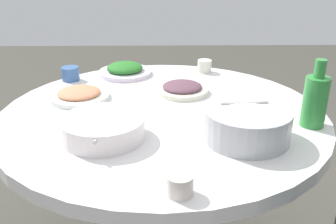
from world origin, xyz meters
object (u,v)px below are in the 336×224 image
object	(u,v)px
dish_greens	(125,70)
tea_cup_far	(205,66)
green_bottle	(315,100)
rice_bowl	(247,124)
tea_cup_side	(180,185)
dish_eggplant	(182,88)
tea_cup_near	(70,74)
round_dining_table	(163,138)
dish_shrimp	(79,95)
soup_bowl	(103,129)

from	to	relation	value
dish_greens	tea_cup_far	world-z (taller)	tea_cup_far
dish_greens	green_bottle	distance (m)	0.88
rice_bowl	green_bottle	distance (m)	0.26
rice_bowl	tea_cup_side	xyz separation A→B (m)	(-0.22, -0.29, -0.03)
dish_eggplant	tea_cup_near	distance (m)	0.52
round_dining_table	dish_eggplant	bearing A→B (deg)	67.05
dish_shrimp	dish_greens	size ratio (longest dim) A/B	0.96
round_dining_table	tea_cup_far	distance (m)	0.53
rice_bowl	dish_shrimp	size ratio (longest dim) A/B	1.15
green_bottle	tea_cup_far	size ratio (longest dim) A/B	3.44
dish_eggplant	green_bottle	size ratio (longest dim) A/B	0.93
rice_bowl	soup_bowl	size ratio (longest dim) A/B	0.94
green_bottle	tea_cup_side	distance (m)	0.61
round_dining_table	soup_bowl	bearing A→B (deg)	-131.22
soup_bowl	dish_shrimp	size ratio (longest dim) A/B	1.23
tea_cup_side	round_dining_table	bearing A→B (deg)	94.55
green_bottle	tea_cup_side	size ratio (longest dim) A/B	3.40
soup_bowl	tea_cup_far	xyz separation A→B (m)	(0.39, 0.68, -0.00)
green_bottle	tea_cup_near	bearing A→B (deg)	151.89
green_bottle	rice_bowl	bearing A→B (deg)	-158.06
soup_bowl	tea_cup_near	world-z (taller)	soup_bowl
dish_eggplant	dish_shrimp	size ratio (longest dim) A/B	0.91
green_bottle	tea_cup_near	xyz separation A→B (m)	(-0.91, 0.49, -0.06)
dish_shrimp	tea_cup_far	world-z (taller)	tea_cup_far
soup_bowl	green_bottle	bearing A→B (deg)	6.99
dish_eggplant	dish_greens	size ratio (longest dim) A/B	0.88
dish_eggplant	tea_cup_near	bearing A→B (deg)	161.17
rice_bowl	green_bottle	xyz separation A→B (m)	(0.24, 0.10, 0.04)
round_dining_table	green_bottle	xyz separation A→B (m)	(0.50, -0.13, 0.20)
tea_cup_near	dish_greens	bearing A→B (deg)	18.22
dish_greens	tea_cup_side	bearing A→B (deg)	-77.29
dish_eggplant	tea_cup_near	xyz separation A→B (m)	(-0.49, 0.17, 0.01)
green_bottle	tea_cup_near	size ratio (longest dim) A/B	2.97
dish_shrimp	round_dining_table	bearing A→B (deg)	-21.77
rice_bowl	dish_eggplant	size ratio (longest dim) A/B	1.26
round_dining_table	tea_cup_side	xyz separation A→B (m)	(0.04, -0.52, 0.14)
rice_bowl	round_dining_table	bearing A→B (deg)	139.14
tea_cup_near	round_dining_table	bearing A→B (deg)	-41.29
soup_bowl	round_dining_table	bearing A→B (deg)	48.78
dish_eggplant	tea_cup_near	world-z (taller)	tea_cup_near
dish_greens	round_dining_table	bearing A→B (deg)	-68.31
soup_bowl	dish_eggplant	distance (m)	0.48
soup_bowl	tea_cup_near	size ratio (longest dim) A/B	3.74
round_dining_table	rice_bowl	size ratio (longest dim) A/B	4.39
round_dining_table	tea_cup_near	distance (m)	0.56
soup_bowl	tea_cup_far	world-z (taller)	soup_bowl
dish_shrimp	tea_cup_near	world-z (taller)	tea_cup_near
tea_cup_near	green_bottle	bearing A→B (deg)	-28.11
tea_cup_near	tea_cup_side	world-z (taller)	tea_cup_near
dish_greens	tea_cup_near	size ratio (longest dim) A/B	3.16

